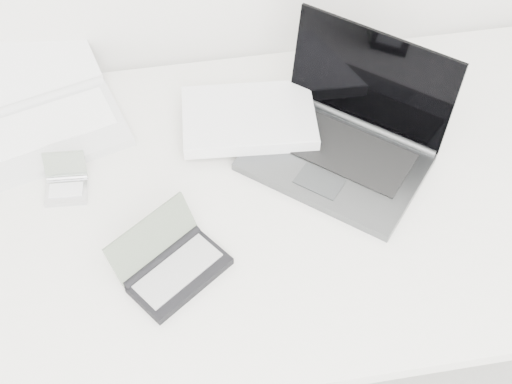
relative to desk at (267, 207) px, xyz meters
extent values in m
cube|color=white|center=(0.00, 0.00, 0.03)|extent=(1.60, 0.80, 0.03)
cylinder|color=silver|center=(0.75, 0.35, -0.33)|extent=(0.04, 0.04, 0.70)
cube|color=#4F5254|center=(0.14, 0.05, 0.06)|extent=(0.41, 0.40, 0.02)
cube|color=black|center=(0.17, 0.07, 0.07)|extent=(0.30, 0.28, 0.00)
cube|color=black|center=(0.23, 0.15, 0.17)|extent=(0.28, 0.25, 0.21)
cylinder|color=#4F5254|center=(0.22, 0.14, 0.06)|extent=(0.27, 0.23, 0.02)
cube|color=#36393B|center=(0.10, 0.00, 0.07)|extent=(0.11, 0.10, 0.00)
cube|color=white|center=(-0.01, 0.18, 0.08)|extent=(0.29, 0.20, 0.03)
cube|color=white|center=(-0.01, 0.18, 0.09)|extent=(0.28, 0.20, 0.00)
cube|color=silver|center=(-0.41, 0.22, 0.06)|extent=(0.33, 0.27, 0.02)
cube|color=white|center=(-0.42, 0.24, 0.07)|extent=(0.27, 0.18, 0.00)
cube|color=white|center=(-0.46, 0.40, 0.09)|extent=(0.32, 0.24, 0.06)
cylinder|color=silver|center=(-0.44, 0.31, 0.07)|extent=(0.27, 0.10, 0.02)
cube|color=silver|center=(-0.39, 0.06, 0.05)|extent=(0.08, 0.07, 0.01)
cube|color=silver|center=(-0.39, 0.06, 0.06)|extent=(0.07, 0.04, 0.00)
cube|color=gray|center=(-0.38, 0.11, 0.08)|extent=(0.08, 0.03, 0.05)
cylinder|color=silver|center=(-0.38, 0.09, 0.06)|extent=(0.08, 0.02, 0.01)
cube|color=black|center=(-0.19, -0.16, 0.05)|extent=(0.20, 0.18, 0.02)
cube|color=gray|center=(-0.19, -0.16, 0.06)|extent=(0.17, 0.15, 0.00)
cube|color=#606C59|center=(-0.23, -0.11, 0.10)|extent=(0.17, 0.14, 0.08)
cylinder|color=black|center=(-0.21, -0.13, 0.06)|extent=(0.15, 0.12, 0.02)
camera|label=1|loc=(-0.16, -0.84, 1.14)|focal=50.00mm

